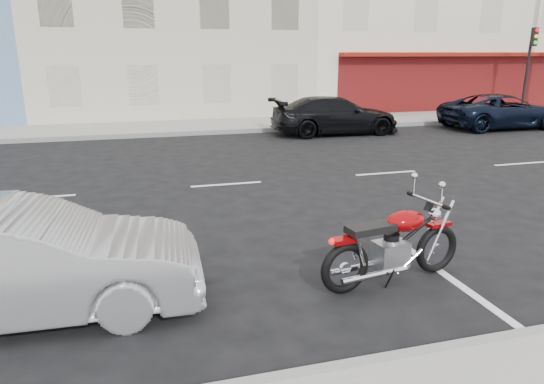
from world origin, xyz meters
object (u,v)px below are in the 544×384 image
at_px(fire_hydrant, 493,106).
at_px(motorcycle, 439,238).
at_px(suv_far, 502,111).
at_px(traffic_light, 530,60).
at_px(car_far, 335,115).
at_px(sedan_silver, 19,263).

xyz_separation_m(fire_hydrant, motorcycle, (-12.05, -13.74, -0.05)).
relative_size(motorcycle, suv_far, 0.44).
distance_m(traffic_light, car_far, 10.82).
distance_m(traffic_light, fire_hydrant, 2.53).
height_order(fire_hydrant, suv_far, suv_far).
xyz_separation_m(motorcycle, car_far, (3.16, 11.21, 0.19)).
height_order(motorcycle, suv_far, suv_far).
bearing_deg(car_far, traffic_light, -76.25).
distance_m(fire_hydrant, suv_far, 3.62).
height_order(fire_hydrant, car_far, car_far).
bearing_deg(suv_far, car_far, 86.56).
bearing_deg(fire_hydrant, motorcycle, -131.26).
bearing_deg(car_far, suv_far, -92.77).
bearing_deg(sedan_silver, car_far, -34.63).
height_order(traffic_light, car_far, traffic_light).
bearing_deg(car_far, fire_hydrant, -73.18).
relative_size(traffic_light, sedan_silver, 0.96).
bearing_deg(fire_hydrant, traffic_light, -6.36).
bearing_deg(fire_hydrant, suv_far, -124.71).
bearing_deg(traffic_light, suv_far, -141.76).
distance_m(motorcycle, car_far, 11.65).
relative_size(traffic_light, motorcycle, 1.80).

